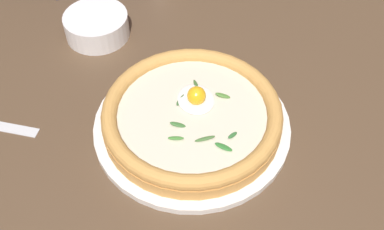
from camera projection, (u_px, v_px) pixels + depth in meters
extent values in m
cube|color=brown|center=(193.00, 115.00, 0.79)|extent=(2.40, 2.40, 0.03)
cylinder|color=white|center=(192.00, 126.00, 0.74)|extent=(0.31, 0.31, 0.01)
cylinder|color=#D99A4C|center=(192.00, 119.00, 0.73)|extent=(0.28, 0.28, 0.02)
torus|color=#D2974B|center=(192.00, 112.00, 0.72)|extent=(0.28, 0.28, 0.02)
cylinder|color=beige|center=(192.00, 114.00, 0.72)|extent=(0.23, 0.23, 0.00)
ellipsoid|color=white|center=(197.00, 99.00, 0.73)|extent=(0.07, 0.06, 0.01)
sphere|color=yellow|center=(197.00, 95.00, 0.72)|extent=(0.03, 0.03, 0.03)
ellipsoid|color=#396B31|center=(178.00, 125.00, 0.70)|extent=(0.02, 0.03, 0.01)
ellipsoid|color=#436F36|center=(205.00, 139.00, 0.68)|extent=(0.01, 0.03, 0.00)
ellipsoid|color=#448736|center=(176.00, 138.00, 0.68)|extent=(0.01, 0.02, 0.00)
ellipsoid|color=#325A2D|center=(181.00, 100.00, 0.73)|extent=(0.02, 0.02, 0.01)
ellipsoid|color=#346F37|center=(233.00, 135.00, 0.69)|extent=(0.02, 0.02, 0.01)
ellipsoid|color=#528938|center=(223.00, 95.00, 0.74)|extent=(0.02, 0.03, 0.01)
ellipsoid|color=#327D33|center=(224.00, 147.00, 0.67)|extent=(0.03, 0.03, 0.00)
ellipsoid|color=#375A29|center=(197.00, 87.00, 0.75)|extent=(0.03, 0.01, 0.01)
cylinder|color=white|center=(97.00, 26.00, 0.88)|extent=(0.12, 0.12, 0.04)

